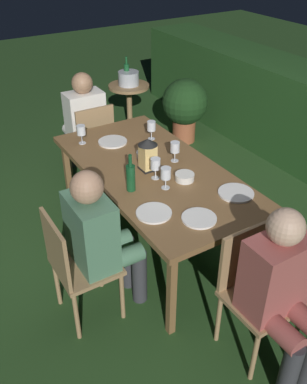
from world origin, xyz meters
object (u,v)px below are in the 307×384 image
at_px(chair_side_left_b, 76,264).
at_px(potted_plant_by_hedge, 185,105).
at_px(wine_glass_b, 151,127).
at_px(chair_head_near, 92,140).
at_px(plate_d, 154,213).
at_px(side_table, 129,101).
at_px(lantern_centerpiece, 148,153).
at_px(chair_head_far, 255,287).
at_px(wine_glass_c, 175,148).
at_px(wine_glass_e, 166,174).
at_px(wine_glass_d, 155,165).
at_px(person_in_green, 101,236).
at_px(person_in_cream, 83,120).
at_px(plate_a, 236,193).
at_px(plate_b, 113,142).
at_px(wine_glass_a, 81,131).
at_px(bowl_bread, 185,177).
at_px(ice_bucket, 128,77).
at_px(plate_c, 199,218).
at_px(dining_table, 154,174).
at_px(green_bottle_on_table, 131,177).
at_px(bowl_olives, 146,154).
at_px(person_in_rust, 282,289).

distance_m(chair_side_left_b, potted_plant_by_hedge, 2.98).
height_order(chair_side_left_b, wine_glass_b, wine_glass_b).
distance_m(chair_side_left_b, chair_head_near, 1.86).
relative_size(plate_d, side_table, 0.39).
relative_size(lantern_centerpiece, side_table, 0.42).
height_order(chair_head_far, wine_glass_c, wine_glass_c).
height_order(lantern_centerpiece, side_table, lantern_centerpiece).
distance_m(wine_glass_e, plate_d, 0.35).
relative_size(wine_glass_b, wine_glass_d, 1.00).
bearing_deg(person_in_green, person_in_cream, 159.88).
bearing_deg(side_table, person_in_green, -32.09).
xyz_separation_m(wine_glass_c, plate_a, (0.64, 0.10, -0.11)).
relative_size(chair_side_left_b, wine_glass_e, 5.15).
relative_size(chair_side_left_b, plate_b, 3.42).
bearing_deg(wine_glass_a, bowl_bread, 22.88).
relative_size(chair_head_near, person_in_cream, 0.76).
distance_m(person_in_green, wine_glass_d, 0.72).
height_order(plate_a, ice_bucket, ice_bucket).
distance_m(chair_head_near, side_table, 1.32).
xyz_separation_m(person_in_green, plate_c, (0.29, 0.58, 0.11)).
bearing_deg(lantern_centerpiece, person_in_green, -54.62).
height_order(wine_glass_b, wine_glass_d, same).
distance_m(dining_table, potted_plant_by_hedge, 2.07).
bearing_deg(wine_glass_b, chair_head_far, -8.88).
bearing_deg(plate_c, green_bottle_on_table, -159.04).
bearing_deg(wine_glass_d, green_bottle_on_table, -78.44).
bearing_deg(green_bottle_on_table, chair_head_near, 167.78).
bearing_deg(plate_b, chair_head_near, 173.94).
height_order(chair_head_far, ice_bucket, ice_bucket).
bearing_deg(chair_head_far, wine_glass_b, 171.12).
xyz_separation_m(wine_glass_d, bowl_bread, (0.14, 0.17, -0.09)).
height_order(chair_head_far, plate_a, chair_head_far).
height_order(person_in_green, wine_glass_a, person_in_green).
xyz_separation_m(wine_glass_b, bowl_olives, (0.27, -0.22, -0.09)).
xyz_separation_m(plate_b, side_table, (-1.56, 1.01, -0.33)).
bearing_deg(potted_plant_by_hedge, person_in_green, -46.40).
distance_m(person_in_green, wine_glass_a, 1.22).
relative_size(chair_head_near, plate_d, 3.57).
bearing_deg(wine_glass_c, wine_glass_d, -61.55).
relative_size(dining_table, plate_a, 7.44).
xyz_separation_m(person_in_rust, plate_c, (-0.68, -0.09, 0.11)).
height_order(dining_table, wine_glass_a, wine_glass_a).
bearing_deg(bowl_bread, wine_glass_c, 160.47).
bearing_deg(plate_b, person_in_rust, 1.92).
relative_size(chair_head_far, plate_b, 3.42).
relative_size(person_in_green, plate_d, 4.72).
distance_m(wine_glass_a, side_table, 1.95).
distance_m(person_in_cream, side_table, 1.21).
xyz_separation_m(plate_d, potted_plant_by_hedge, (-2.04, 1.70, -0.27)).
bearing_deg(chair_head_far, person_in_cream, 180.00).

